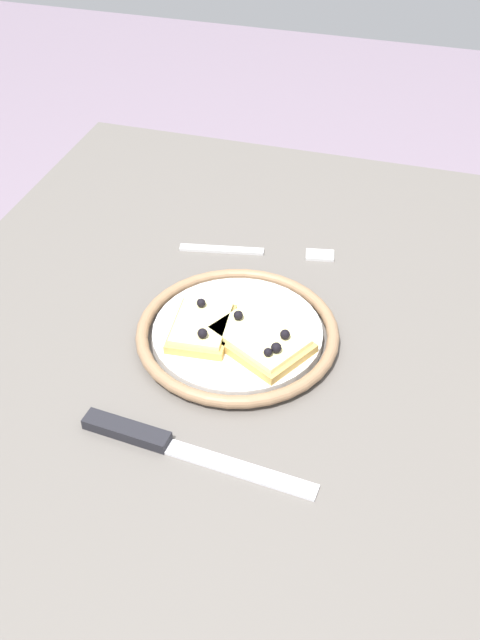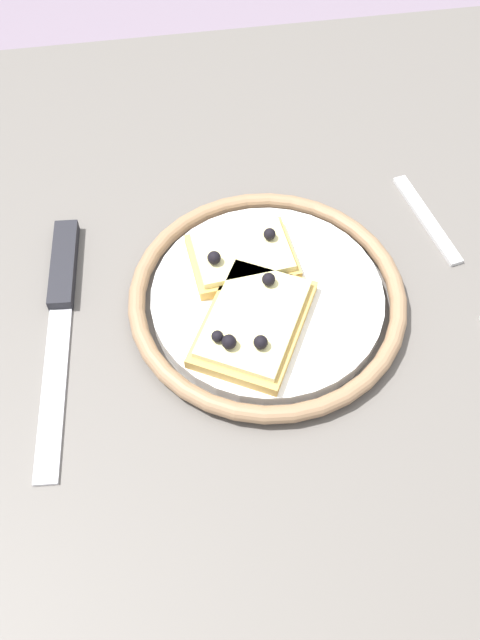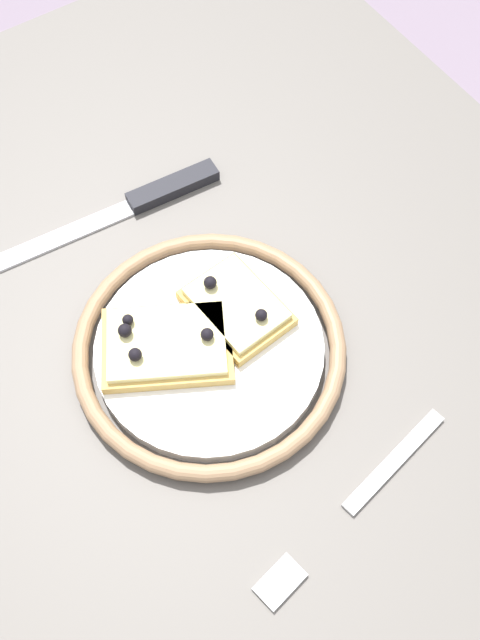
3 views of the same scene
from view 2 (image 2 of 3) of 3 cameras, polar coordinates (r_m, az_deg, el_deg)
ground_plane at (r=1.22m, az=1.39°, el=-19.83°), size 6.00×6.00×0.00m
dining_table at (r=0.64m, az=2.50°, el=-6.31°), size 0.92×0.84×0.72m
plate at (r=0.57m, az=2.28°, el=1.84°), size 0.23×0.23×0.02m
pizza_slice_near at (r=0.58m, az=0.17°, el=5.34°), size 0.09×0.07×0.03m
pizza_slice_far at (r=0.54m, az=1.10°, el=-0.16°), size 0.12×0.13×0.03m
knife at (r=0.59m, az=-14.48°, el=1.93°), size 0.04×0.24×0.01m
fork at (r=0.63m, az=17.13°, el=4.90°), size 0.05×0.20×0.00m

